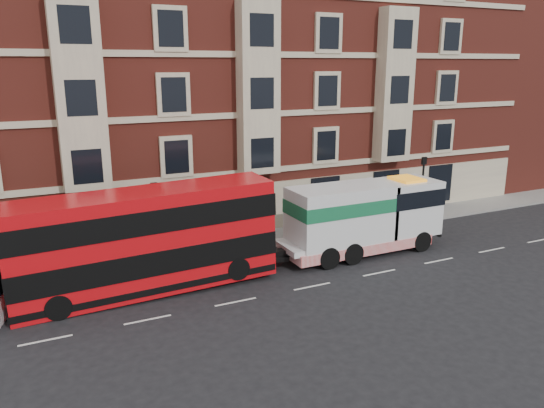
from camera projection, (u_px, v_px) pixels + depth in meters
The scene contains 8 objects.
ground at pixel (312, 286), 25.72m from camera, with size 120.00×120.00×0.00m, color black.
sidewalk at pixel (251, 240), 32.23m from camera, with size 90.00×3.00×0.15m, color slate.
victorian_terrace at pixel (213, 70), 36.41m from camera, with size 45.00×12.00×20.40m.
filler_east at pixel (539, 75), 48.90m from camera, with size 18.00×10.00×19.00m.
lamp_post_west at pixel (156, 216), 27.92m from camera, with size 0.35×0.15×4.35m.
lamp_post_east at pixel (422, 184), 35.46m from camera, with size 0.35×0.15×4.35m.
double_decker_bus at pixel (146, 239), 24.53m from camera, with size 12.07×2.77×4.89m.
tow_truck at pixel (361, 217), 29.70m from camera, with size 9.67×2.86×4.03m.
Camera 1 is at (-12.09, -20.63, 10.47)m, focal length 35.00 mm.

